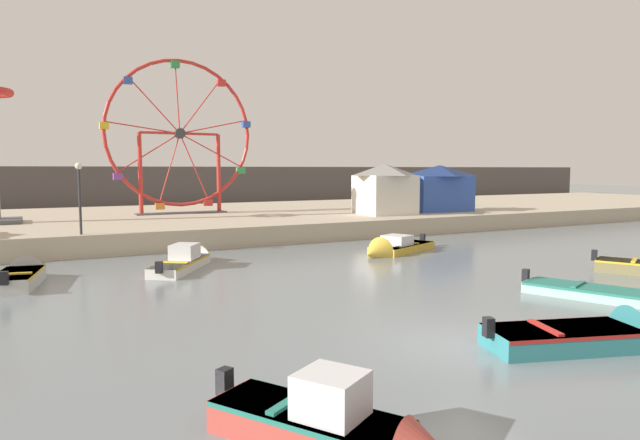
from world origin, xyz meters
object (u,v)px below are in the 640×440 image
at_px(motorboat_seafoam, 637,298).
at_px(carnival_booth_white_ticket, 385,188).
at_px(motorboat_pale_grey, 21,276).
at_px(motorboat_mustard_yellow, 391,249).
at_px(carnival_booth_blue_tent, 439,187).
at_px(promenade_lamp_near, 79,187).
at_px(motorboat_white_red_stripe, 188,260).
at_px(motorboat_teal_painted, 595,336).
at_px(motorboat_faded_red, 342,429).
at_px(ferris_wheel_red_frame, 180,137).

height_order(motorboat_seafoam, carnival_booth_white_ticket, carnival_booth_white_ticket).
xyz_separation_m(motorboat_pale_grey, motorboat_mustard_yellow, (15.95, -0.32, -0.03)).
bearing_deg(carnival_booth_white_ticket, carnival_booth_blue_tent, 6.36).
height_order(motorboat_seafoam, motorboat_mustard_yellow, motorboat_mustard_yellow).
xyz_separation_m(motorboat_mustard_yellow, promenade_lamp_near, (-13.52, 5.87, 3.06)).
bearing_deg(carnival_booth_blue_tent, motorboat_seafoam, -109.64).
bearing_deg(motorboat_white_red_stripe, motorboat_mustard_yellow, -62.27).
distance_m(motorboat_teal_painted, motorboat_faded_red, 7.80).
bearing_deg(motorboat_white_red_stripe, motorboat_teal_painted, -125.10).
relative_size(motorboat_mustard_yellow, ferris_wheel_red_frame, 0.50).
distance_m(motorboat_seafoam, ferris_wheel_red_frame, 29.55).
height_order(motorboat_faded_red, motorboat_seafoam, motorboat_faded_red).
distance_m(motorboat_faded_red, promenade_lamp_near, 21.66).
bearing_deg(motorboat_white_red_stripe, motorboat_pale_grey, 130.49).
xyz_separation_m(motorboat_faded_red, ferris_wheel_red_frame, (5.19, 31.57, 5.97)).
bearing_deg(ferris_wheel_red_frame, motorboat_teal_painted, -85.31).
bearing_deg(carnival_booth_white_ticket, ferris_wheel_red_frame, 154.56).
height_order(motorboat_mustard_yellow, carnival_booth_blue_tent, carnival_booth_blue_tent).
bearing_deg(ferris_wheel_red_frame, motorboat_seafoam, -75.35).
bearing_deg(motorboat_faded_red, carnival_booth_white_ticket, 113.59).
relative_size(motorboat_pale_grey, ferris_wheel_red_frame, 0.39).
height_order(motorboat_mustard_yellow, motorboat_white_red_stripe, motorboat_white_red_stripe).
xyz_separation_m(motorboat_teal_painted, carnival_booth_blue_tent, (14.70, 23.49, 2.54)).
bearing_deg(motorboat_seafoam, carnival_booth_white_ticket, 144.08).
height_order(motorboat_pale_grey, ferris_wheel_red_frame, ferris_wheel_red_frame).
bearing_deg(promenade_lamp_near, motorboat_faded_red, -84.79).
xyz_separation_m(motorboat_white_red_stripe, promenade_lamp_near, (-3.83, 4.82, 3.02)).
bearing_deg(motorboat_mustard_yellow, motorboat_white_red_stripe, -29.60).
bearing_deg(carnival_booth_white_ticket, motorboat_pale_grey, -154.09).
distance_m(motorboat_faded_red, motorboat_mustard_yellow, 19.35).
distance_m(motorboat_teal_painted, promenade_lamp_near, 22.26).
xyz_separation_m(ferris_wheel_red_frame, carnival_booth_blue_tent, (17.16, -6.57, -3.53)).
bearing_deg(motorboat_mustard_yellow, motorboat_seafoam, 71.00).
distance_m(motorboat_white_red_stripe, promenade_lamp_near, 6.85).
height_order(carnival_booth_blue_tent, promenade_lamp_near, promenade_lamp_near).
bearing_deg(ferris_wheel_red_frame, motorboat_pale_grey, -121.26).
height_order(motorboat_teal_painted, ferris_wheel_red_frame, ferris_wheel_red_frame).
relative_size(motorboat_pale_grey, motorboat_mustard_yellow, 0.78).
height_order(motorboat_pale_grey, promenade_lamp_near, promenade_lamp_near).
relative_size(motorboat_faded_red, promenade_lamp_near, 1.17).
bearing_deg(motorboat_white_red_stripe, promenade_lamp_near, 72.34).
bearing_deg(motorboat_teal_painted, motorboat_mustard_yellow, 91.67).
relative_size(motorboat_white_red_stripe, promenade_lamp_near, 1.49).
bearing_deg(motorboat_seafoam, motorboat_pale_grey, -148.68).
distance_m(motorboat_seafoam, carnival_booth_blue_tent, 23.70).
bearing_deg(motorboat_mustard_yellow, motorboat_faded_red, 29.80).
distance_m(motorboat_teal_painted, carnival_booth_blue_tent, 27.82).
xyz_separation_m(motorboat_teal_painted, motorboat_seafoam, (4.85, 2.09, -0.07)).
bearing_deg(promenade_lamp_near, motorboat_mustard_yellow, -23.44).
xyz_separation_m(motorboat_seafoam, motorboat_white_red_stripe, (-10.62, 12.94, 0.10)).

